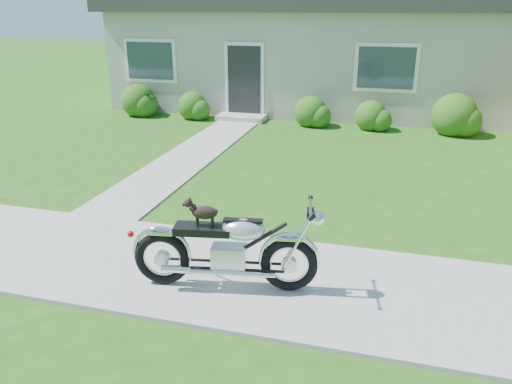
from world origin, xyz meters
TOP-DOWN VIEW (x-y plane):
  - ground at (0.00, 0.00)m, footprint 80.00×80.00m
  - sidewalk at (0.00, 0.00)m, footprint 24.00×2.20m
  - walkway at (-1.50, 5.00)m, footprint 1.20×8.00m
  - house at (-0.00, 11.99)m, footprint 12.60×7.03m
  - shrub_row at (0.32, 8.50)m, footprint 10.20×1.16m
  - potted_plant_left at (-4.36, 8.55)m, footprint 0.86×0.83m
  - potted_plant_right at (0.67, 8.55)m, footprint 0.43×0.43m
  - motorcycle_with_dog at (1.11, -0.36)m, footprint 2.21×0.71m

SIDE VIEW (x-z plane):
  - ground at x=0.00m, z-range 0.00..0.00m
  - walkway at x=-1.50m, z-range 0.00..0.03m
  - sidewalk at x=0.00m, z-range 0.00..0.04m
  - potted_plant_right at x=0.67m, z-range 0.00..0.68m
  - potted_plant_left at x=-4.36m, z-range 0.00..0.72m
  - shrub_row at x=0.32m, z-range -0.15..1.01m
  - motorcycle_with_dog at x=1.11m, z-range -0.01..1.08m
  - house at x=0.00m, z-range -0.09..4.41m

